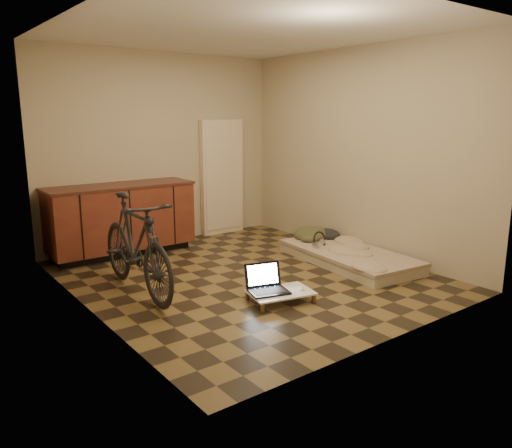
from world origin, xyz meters
TOP-DOWN VIEW (x-y plane):
  - room_shell at (0.00, 0.00)m, footprint 3.50×4.00m
  - cabinets at (-0.75, 1.70)m, footprint 1.84×0.62m
  - appliance_panel at (0.95, 1.94)m, footprint 0.70×0.10m
  - bicycle at (-1.20, 0.23)m, footprint 0.56×1.72m
  - futon at (1.30, -0.32)m, footprint 1.04×1.86m
  - clothing_pile at (1.44, 0.39)m, footprint 0.59×0.51m
  - headphones at (1.15, 0.03)m, footprint 0.29×0.27m
  - lap_desk at (-0.20, -0.82)m, footprint 0.68×0.52m
  - laptop at (-0.29, -0.73)m, footprint 0.44×0.41m
  - mouse at (-0.01, -0.90)m, footprint 0.09×0.11m

SIDE VIEW (x-z plane):
  - futon at x=1.30m, z-range 0.00..0.15m
  - lap_desk at x=-0.20m, z-range 0.04..0.14m
  - mouse at x=-0.01m, z-range 0.10..0.13m
  - laptop at x=-0.29m, z-range 0.03..0.28m
  - headphones at x=1.15m, z-range 0.15..0.32m
  - clothing_pile at x=1.44m, z-range 0.15..0.37m
  - cabinets at x=-0.75m, z-range 0.01..0.92m
  - bicycle at x=-1.20m, z-range 0.00..1.10m
  - appliance_panel at x=0.95m, z-range 0.00..1.70m
  - room_shell at x=0.00m, z-range 0.00..2.60m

